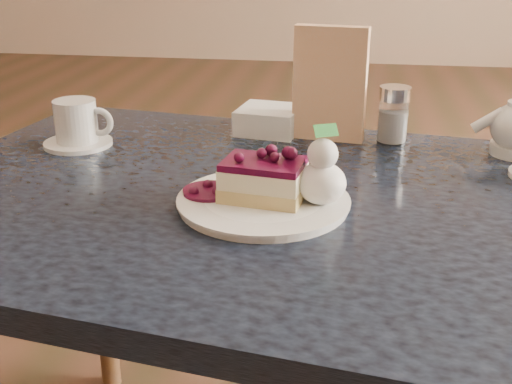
# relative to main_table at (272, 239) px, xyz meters

# --- Properties ---
(main_table) EXTENTS (1.24, 0.92, 0.71)m
(main_table) POSITION_rel_main_table_xyz_m (0.00, 0.00, 0.00)
(main_table) COLOR #1B2537
(main_table) RESTS_ON ground
(dessert_plate) EXTENTS (0.24, 0.24, 0.01)m
(dessert_plate) POSITION_rel_main_table_xyz_m (-0.01, -0.05, 0.08)
(dessert_plate) COLOR white
(dessert_plate) RESTS_ON main_table
(cheesecake_slice) EXTENTS (0.12, 0.10, 0.06)m
(cheesecake_slice) POSITION_rel_main_table_xyz_m (-0.01, -0.05, 0.11)
(cheesecake_slice) COLOR tan
(cheesecake_slice) RESTS_ON dessert_plate
(whipped_cream) EXTENTS (0.07, 0.07, 0.06)m
(whipped_cream) POSITION_rel_main_table_xyz_m (0.07, -0.05, 0.12)
(whipped_cream) COLOR white
(whipped_cream) RESTS_ON dessert_plate
(berry_sauce) EXTENTS (0.08, 0.08, 0.01)m
(berry_sauce) POSITION_rel_main_table_xyz_m (-0.09, -0.04, 0.09)
(berry_sauce) COLOR black
(berry_sauce) RESTS_ON dessert_plate
(coffee_set) EXTENTS (0.13, 0.12, 0.08)m
(coffee_set) POSITION_rel_main_table_xyz_m (-0.38, 0.18, 0.11)
(coffee_set) COLOR white
(coffee_set) RESTS_ON main_table
(menu_card) EXTENTS (0.14, 0.05, 0.21)m
(menu_card) POSITION_rel_main_table_xyz_m (0.07, 0.29, 0.18)
(menu_card) COLOR beige
(menu_card) RESTS_ON main_table
(sugar_shaker) EXTENTS (0.06, 0.06, 0.10)m
(sugar_shaker) POSITION_rel_main_table_xyz_m (0.19, 0.29, 0.13)
(sugar_shaker) COLOR white
(sugar_shaker) RESTS_ON main_table
(napkin_stack) EXTENTS (0.13, 0.13, 0.05)m
(napkin_stack) POSITION_rel_main_table_xyz_m (-0.05, 0.32, 0.10)
(napkin_stack) COLOR white
(napkin_stack) RESTS_ON main_table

